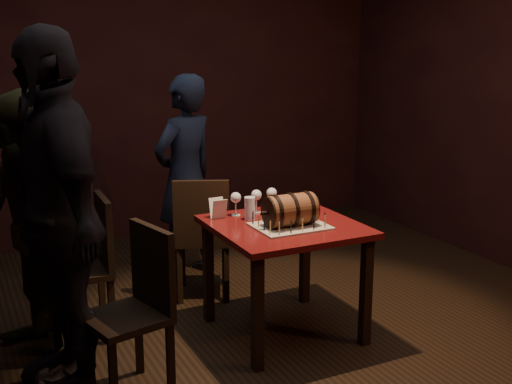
# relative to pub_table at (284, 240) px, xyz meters

# --- Properties ---
(room_shell) EXTENTS (5.04, 5.04, 2.80)m
(room_shell) POSITION_rel_pub_table_xyz_m (-0.18, 0.06, 0.76)
(room_shell) COLOR black
(room_shell) RESTS_ON ground
(pub_table) EXTENTS (0.90, 0.90, 0.75)m
(pub_table) POSITION_rel_pub_table_xyz_m (0.00, 0.00, 0.00)
(pub_table) COLOR #4C0C0E
(pub_table) RESTS_ON ground
(cake_board) EXTENTS (0.45, 0.35, 0.01)m
(cake_board) POSITION_rel_pub_table_xyz_m (-0.00, -0.08, 0.12)
(cake_board) COLOR #AC9E8A
(cake_board) RESTS_ON pub_table
(barrel_cake) EXTENTS (0.37, 0.22, 0.22)m
(barrel_cake) POSITION_rel_pub_table_xyz_m (-0.01, -0.08, 0.22)
(barrel_cake) COLOR brown
(barrel_cake) RESTS_ON cake_board
(birthday_candles) EXTENTS (0.40, 0.30, 0.09)m
(birthday_candles) POSITION_rel_pub_table_xyz_m (-0.00, -0.08, 0.16)
(birthday_candles) COLOR #F7EC93
(birthday_candles) RESTS_ON cake_board
(wine_glass_left) EXTENTS (0.07, 0.07, 0.16)m
(wine_glass_left) POSITION_rel_pub_table_xyz_m (-0.20, 0.31, 0.23)
(wine_glass_left) COLOR silver
(wine_glass_left) RESTS_ON pub_table
(wine_glass_mid) EXTENTS (0.07, 0.07, 0.16)m
(wine_glass_mid) POSITION_rel_pub_table_xyz_m (-0.05, 0.32, 0.23)
(wine_glass_mid) COLOR silver
(wine_glass_mid) RESTS_ON pub_table
(wine_glass_right) EXTENTS (0.07, 0.07, 0.16)m
(wine_glass_right) POSITION_rel_pub_table_xyz_m (0.07, 0.32, 0.23)
(wine_glass_right) COLOR silver
(wine_glass_right) RESTS_ON pub_table
(pint_of_ale) EXTENTS (0.07, 0.07, 0.15)m
(pint_of_ale) POSITION_rel_pub_table_xyz_m (-0.16, 0.19, 0.18)
(pint_of_ale) COLOR silver
(pint_of_ale) RESTS_ON pub_table
(menu_card) EXTENTS (0.10, 0.05, 0.13)m
(menu_card) POSITION_rel_pub_table_xyz_m (-0.33, 0.31, 0.17)
(menu_card) COLOR white
(menu_card) RESTS_ON pub_table
(chair_back) EXTENTS (0.52, 0.52, 0.93)m
(chair_back) POSITION_rel_pub_table_xyz_m (-0.27, 0.77, -0.12)
(chair_back) COLOR black
(chair_back) RESTS_ON ground
(chair_left_rear) EXTENTS (0.42, 0.42, 0.93)m
(chair_left_rear) POSITION_rel_pub_table_xyz_m (-1.14, 0.51, -0.12)
(chair_left_rear) COLOR black
(chair_left_rear) RESTS_ON ground
(chair_left_front) EXTENTS (0.48, 0.48, 0.93)m
(chair_left_front) POSITION_rel_pub_table_xyz_m (-1.06, -0.29, -0.12)
(chair_left_front) COLOR black
(chair_left_front) RESTS_ON ground
(person_back) EXTENTS (0.71, 0.61, 1.64)m
(person_back) POSITION_rel_pub_table_xyz_m (-0.21, 1.29, 0.18)
(person_back) COLOR black
(person_back) RESTS_ON ground
(person_left_rear) EXTENTS (0.87, 0.97, 1.63)m
(person_left_rear) POSITION_rel_pub_table_xyz_m (-1.51, 0.32, 0.18)
(person_left_rear) COLOR #38371C
(person_left_rear) RESTS_ON ground
(person_left_front) EXTENTS (0.55, 1.19, 1.98)m
(person_left_front) POSITION_rel_pub_table_xyz_m (-1.41, -0.09, 0.35)
(person_left_front) COLOR black
(person_left_front) RESTS_ON ground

